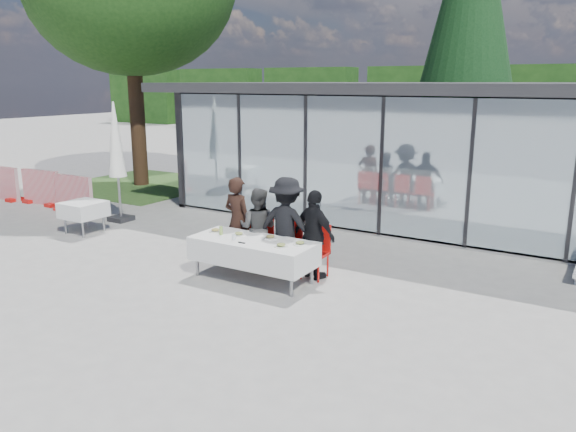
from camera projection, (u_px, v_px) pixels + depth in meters
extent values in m
plane|color=gray|center=(240.00, 280.00, 10.07)|extent=(90.00, 90.00, 0.00)
cube|color=gray|center=(465.00, 207.00, 15.72)|extent=(14.00, 8.00, 0.10)
cube|color=black|center=(498.00, 139.00, 18.60)|extent=(14.00, 0.20, 3.20)
cube|color=black|center=(260.00, 139.00, 18.81)|extent=(0.20, 8.00, 3.20)
cube|color=silver|center=(424.00, 171.00, 12.05)|extent=(13.60, 0.06, 3.10)
cube|color=#2D2D30|center=(471.00, 87.00, 14.62)|extent=(14.80, 8.80, 0.24)
cube|color=#262628|center=(183.00, 151.00, 15.45)|extent=(0.08, 0.10, 3.10)
cube|color=#262628|center=(240.00, 156.00, 14.48)|extent=(0.08, 0.10, 3.10)
cube|color=#262628|center=(306.00, 161.00, 13.51)|extent=(0.08, 0.10, 3.10)
cube|color=#262628|center=(382.00, 168.00, 12.53)|extent=(0.08, 0.10, 3.10)
cube|color=#262628|center=(470.00, 175.00, 11.56)|extent=(0.08, 0.10, 3.10)
cube|color=#262628|center=(575.00, 184.00, 10.59)|extent=(0.08, 0.10, 3.10)
cube|color=#BA100C|center=(362.00, 193.00, 15.63)|extent=(0.45, 0.45, 0.90)
cube|color=#BA100C|center=(420.00, 195.00, 15.29)|extent=(0.45, 0.45, 0.90)
cube|color=#BA100C|center=(514.00, 209.00, 13.62)|extent=(0.45, 0.45, 0.90)
cube|color=#153611|center=(146.00, 96.00, 47.91)|extent=(6.50, 2.00, 4.40)
cube|color=#153611|center=(221.00, 98.00, 43.90)|extent=(6.50, 2.00, 4.40)
cube|color=#153611|center=(310.00, 99.00, 39.89)|extent=(6.50, 2.00, 4.40)
cube|color=#153611|center=(420.00, 102.00, 35.88)|extent=(6.50, 2.00, 4.40)
cube|color=#153611|center=(557.00, 104.00, 31.87)|extent=(6.50, 2.00, 4.40)
cube|color=silver|center=(253.00, 251.00, 9.98)|extent=(2.26, 0.96, 0.42)
cylinder|color=gray|center=(197.00, 257.00, 10.23)|extent=(0.06, 0.06, 0.71)
cylinder|color=gray|center=(291.00, 276.00, 9.23)|extent=(0.06, 0.06, 0.71)
cylinder|color=gray|center=(221.00, 248.00, 10.81)|extent=(0.06, 0.06, 0.71)
cylinder|color=gray|center=(312.00, 265.00, 9.81)|extent=(0.06, 0.06, 0.71)
imported|color=black|center=(238.00, 221.00, 10.85)|extent=(0.69, 0.69, 1.71)
cube|color=#BA100C|center=(238.00, 241.00, 10.95)|extent=(0.44, 0.44, 0.05)
cube|color=#BA100C|center=(244.00, 226.00, 11.06)|extent=(0.44, 0.04, 0.55)
cylinder|color=#BA100C|center=(226.00, 253.00, 10.95)|extent=(0.04, 0.04, 0.43)
cylinder|color=#BA100C|center=(241.00, 256.00, 10.77)|extent=(0.04, 0.04, 0.43)
cylinder|color=#BA100C|center=(237.00, 248.00, 11.25)|extent=(0.04, 0.04, 0.43)
cylinder|color=#BA100C|center=(251.00, 251.00, 11.07)|extent=(0.04, 0.04, 0.43)
imported|color=#484848|center=(258.00, 228.00, 10.63)|extent=(0.90, 0.90, 1.54)
cube|color=#BA100C|center=(258.00, 244.00, 10.71)|extent=(0.44, 0.44, 0.05)
cube|color=#BA100C|center=(264.00, 229.00, 10.82)|extent=(0.44, 0.04, 0.55)
cylinder|color=#BA100C|center=(246.00, 257.00, 10.71)|extent=(0.04, 0.04, 0.43)
cylinder|color=#BA100C|center=(261.00, 260.00, 10.53)|extent=(0.04, 0.04, 0.43)
cylinder|color=#BA100C|center=(256.00, 252.00, 11.01)|extent=(0.04, 0.04, 0.43)
cylinder|color=#BA100C|center=(272.00, 255.00, 10.83)|extent=(0.04, 0.04, 0.43)
imported|color=black|center=(287.00, 226.00, 10.29)|extent=(1.26, 1.26, 1.80)
cube|color=#BA100C|center=(287.00, 249.00, 10.40)|extent=(0.44, 0.44, 0.05)
cube|color=#BA100C|center=(292.00, 234.00, 10.51)|extent=(0.44, 0.04, 0.55)
cylinder|color=#BA100C|center=(273.00, 262.00, 10.39)|extent=(0.04, 0.04, 0.43)
cylinder|color=#BA100C|center=(290.00, 265.00, 10.21)|extent=(0.04, 0.04, 0.43)
cylinder|color=#BA100C|center=(284.00, 257.00, 10.69)|extent=(0.04, 0.04, 0.43)
cylinder|color=#BA100C|center=(300.00, 260.00, 10.51)|extent=(0.04, 0.04, 0.43)
imported|color=black|center=(314.00, 235.00, 10.01)|extent=(1.19, 1.19, 1.62)
cube|color=#BA100C|center=(314.00, 254.00, 10.10)|extent=(0.44, 0.44, 0.05)
cube|color=#BA100C|center=(320.00, 238.00, 10.21)|extent=(0.44, 0.04, 0.55)
cylinder|color=#BA100C|center=(301.00, 267.00, 10.10)|extent=(0.04, 0.04, 0.43)
cylinder|color=#BA100C|center=(318.00, 271.00, 9.92)|extent=(0.04, 0.04, 0.43)
cylinder|color=#BA100C|center=(310.00, 262.00, 10.40)|extent=(0.04, 0.04, 0.43)
cylinder|color=#BA100C|center=(328.00, 265.00, 10.22)|extent=(0.04, 0.04, 0.43)
cylinder|color=white|center=(215.00, 231.00, 10.44)|extent=(0.24, 0.24, 0.01)
ellipsoid|color=#B88849|center=(215.00, 230.00, 10.43)|extent=(0.15, 0.15, 0.05)
cylinder|color=white|center=(239.00, 235.00, 10.19)|extent=(0.24, 0.24, 0.01)
ellipsoid|color=#476D28|center=(239.00, 233.00, 10.18)|extent=(0.15, 0.15, 0.05)
cylinder|color=white|center=(271.00, 238.00, 10.00)|extent=(0.24, 0.24, 0.01)
ellipsoid|color=#B88849|center=(270.00, 236.00, 9.99)|extent=(0.15, 0.15, 0.05)
cylinder|color=white|center=(300.00, 244.00, 9.62)|extent=(0.24, 0.24, 0.01)
ellipsoid|color=#476D28|center=(300.00, 242.00, 9.61)|extent=(0.15, 0.15, 0.05)
cylinder|color=white|center=(281.00, 247.00, 9.49)|extent=(0.24, 0.24, 0.01)
ellipsoid|color=#476D28|center=(281.00, 245.00, 9.48)|extent=(0.15, 0.15, 0.05)
cylinder|color=#93BC4E|center=(221.00, 231.00, 10.24)|extent=(0.06, 0.06, 0.15)
cylinder|color=silver|center=(234.00, 237.00, 9.91)|extent=(0.07, 0.07, 0.10)
cube|color=black|center=(242.00, 243.00, 9.72)|extent=(0.14, 0.03, 0.01)
cube|color=silver|center=(83.00, 209.00, 13.11)|extent=(0.86, 0.86, 0.36)
cylinder|color=gray|center=(65.00, 219.00, 13.06)|extent=(0.05, 0.05, 0.72)
cylinder|color=gray|center=(82.00, 222.00, 12.76)|extent=(0.05, 0.05, 0.72)
cylinder|color=gray|center=(86.00, 214.00, 13.56)|extent=(0.05, 0.05, 0.72)
cylinder|color=gray|center=(103.00, 217.00, 13.26)|extent=(0.05, 0.05, 0.72)
cube|color=black|center=(121.00, 218.00, 14.35)|extent=(0.50, 0.50, 0.12)
cylinder|color=gray|center=(118.00, 169.00, 14.04)|extent=(0.06, 0.06, 2.70)
cone|color=white|center=(116.00, 139.00, 13.87)|extent=(0.44, 0.44, 1.85)
cube|color=red|center=(74.00, 194.00, 15.24)|extent=(1.40, 0.12, 1.00)
cube|color=#BA100C|center=(63.00, 208.00, 15.59)|extent=(0.30, 0.45, 0.10)
cube|color=#BA100C|center=(88.00, 212.00, 15.09)|extent=(0.30, 0.45, 0.10)
cube|color=red|center=(41.00, 187.00, 16.17)|extent=(1.40, 0.22, 1.00)
cube|color=#BA100C|center=(32.00, 201.00, 16.52)|extent=(0.30, 0.45, 0.10)
cube|color=#BA100C|center=(54.00, 204.00, 16.02)|extent=(0.30, 0.45, 0.10)
cube|color=red|center=(3.00, 183.00, 16.84)|extent=(1.40, 0.12, 1.00)
cube|color=#BA100C|center=(15.00, 199.00, 16.70)|extent=(0.30, 0.45, 0.10)
cylinder|color=silver|center=(576.00, 281.00, 9.83)|extent=(0.04, 0.04, 0.14)
cylinder|color=#382316|center=(138.00, 120.00, 18.81)|extent=(0.50, 0.50, 4.40)
cylinder|color=#382316|center=(460.00, 151.00, 20.41)|extent=(0.44, 0.44, 2.00)
cone|color=black|center=(470.00, 6.00, 19.24)|extent=(4.00, 4.00, 9.00)
cube|color=#385926|center=(142.00, 185.00, 19.32)|extent=(5.00, 5.00, 0.02)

